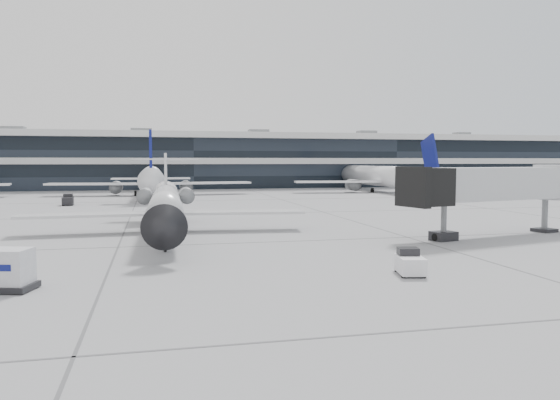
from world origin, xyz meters
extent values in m
plane|color=gray|center=(0.00, 0.00, 0.00)|extent=(220.00, 220.00, 0.00)
cube|color=black|center=(0.00, 82.00, 5.00)|extent=(170.00, 22.00, 10.00)
cylinder|color=silver|center=(-6.87, 6.00, 2.06)|extent=(3.00, 21.58, 2.42)
cone|color=black|center=(-7.20, -6.01, 2.06)|extent=(2.49, 2.58, 2.42)
cone|color=silver|center=(-6.54, 18.19, 2.33)|extent=(2.38, 2.93, 2.30)
cube|color=silver|center=(-12.68, 7.05, 1.44)|extent=(9.96, 2.75, 0.20)
cube|color=silver|center=(-1.02, 6.74, 1.44)|extent=(10.05, 3.27, 0.20)
cylinder|color=slate|center=(-8.47, 13.40, 2.42)|extent=(1.43, 3.08, 1.35)
cylinder|color=slate|center=(-4.88, 13.30, 2.42)|extent=(1.43, 3.08, 1.35)
cube|color=silver|center=(-6.56, 17.66, 4.22)|extent=(0.31, 2.34, 4.04)
cube|color=silver|center=(-6.55, 18.01, 5.65)|extent=(6.49, 1.61, 0.14)
cylinder|color=black|center=(-7.10, -2.52, 0.25)|extent=(0.17, 0.51, 0.50)
cylinder|color=black|center=(-8.17, 7.83, 0.29)|extent=(0.23, 0.58, 0.57)
cylinder|color=black|center=(-5.48, 7.76, 0.29)|extent=(0.23, 0.58, 0.57)
cube|color=silver|center=(16.48, -0.87, 3.85)|extent=(12.77, 5.37, 2.33)
cube|color=black|center=(10.22, -2.38, 3.76)|extent=(2.93, 3.33, 2.51)
cylinder|color=slate|center=(11.70, -2.02, 1.25)|extent=(0.39, 0.39, 2.51)
cube|color=black|center=(11.70, -2.02, 0.31)|extent=(1.86, 1.60, 0.63)
cylinder|color=slate|center=(21.71, 0.38, 1.34)|extent=(0.45, 0.45, 2.68)
cylinder|color=silver|center=(23.01, 0.70, 3.85)|extent=(3.58, 3.58, 2.68)
cube|color=white|center=(4.25, -11.92, 0.49)|extent=(1.55, 2.15, 0.80)
cube|color=black|center=(4.35, -11.49, 1.02)|extent=(1.12, 0.99, 0.44)
cylinder|color=black|center=(3.93, -11.13, 0.19)|extent=(0.24, 0.41, 0.39)
cylinder|color=black|center=(4.88, -11.34, 0.19)|extent=(0.24, 0.41, 0.39)
cylinder|color=black|center=(3.62, -12.51, 0.19)|extent=(0.24, 0.41, 0.39)
cylinder|color=black|center=(4.57, -12.72, 0.19)|extent=(0.24, 0.41, 0.39)
cube|color=black|center=(-13.81, -11.07, 0.17)|extent=(2.48, 2.10, 0.26)
cube|color=silver|center=(-13.81, -11.07, 1.04)|extent=(2.16, 1.85, 1.48)
cone|color=orange|center=(-5.87, 6.07, 0.26)|extent=(0.33, 0.33, 0.52)
cube|color=orange|center=(-5.87, 6.07, 0.01)|extent=(0.40, 0.40, 0.03)
cube|color=black|center=(-18.09, 35.84, 0.55)|extent=(1.44, 2.28, 0.90)
cube|color=black|center=(-18.13, 36.34, 1.15)|extent=(1.16, 0.97, 0.50)
cylinder|color=black|center=(-18.69, 36.60, 0.22)|extent=(0.21, 0.45, 0.44)
cylinder|color=black|center=(-17.60, 36.68, 0.22)|extent=(0.21, 0.45, 0.44)
cylinder|color=black|center=(-18.59, 35.01, 0.22)|extent=(0.21, 0.45, 0.44)
cylinder|color=black|center=(-17.49, 35.08, 0.22)|extent=(0.21, 0.45, 0.44)
camera|label=1|loc=(-7.76, -35.79, 5.46)|focal=35.00mm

